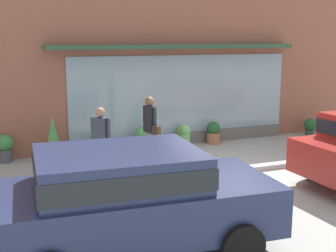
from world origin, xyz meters
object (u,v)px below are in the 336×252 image
(fire_hydrant, at_px, (185,144))
(potted_plant_trailing_edge, at_px, (182,135))
(potted_plant_by_entrance, at_px, (53,139))
(parked_car_navy, at_px, (128,195))
(potted_plant_low_front, at_px, (213,133))
(potted_plant_window_left, at_px, (5,147))
(potted_plant_doorstep, at_px, (142,138))
(pedestrian_with_handbag, at_px, (150,126))
(potted_plant_near_hydrant, at_px, (310,126))
(pedestrian_passerby, at_px, (101,137))
(potted_plant_window_right, at_px, (93,145))

(fire_hydrant, bearing_deg, potted_plant_trailing_edge, 68.83)
(potted_plant_trailing_edge, bearing_deg, potted_plant_by_entrance, -176.56)
(parked_car_navy, height_order, potted_plant_low_front, parked_car_navy)
(potted_plant_low_front, distance_m, potted_plant_window_left, 5.87)
(parked_car_navy, distance_m, potted_plant_doorstep, 6.04)
(potted_plant_low_front, bearing_deg, pedestrian_with_handbag, -149.15)
(fire_hydrant, relative_size, potted_plant_trailing_edge, 1.61)
(parked_car_navy, distance_m, potted_plant_near_hydrant, 9.66)
(pedestrian_passerby, xyz_separation_m, potted_plant_doorstep, (1.63, 2.00, -0.57))
(fire_hydrant, distance_m, parked_car_navy, 4.94)
(potted_plant_low_front, relative_size, potted_plant_window_right, 1.20)
(fire_hydrant, height_order, potted_plant_window_left, fire_hydrant)
(pedestrian_passerby, distance_m, potted_plant_doorstep, 2.64)
(fire_hydrant, relative_size, pedestrian_passerby, 0.61)
(fire_hydrant, relative_size, potted_plant_by_entrance, 0.85)
(pedestrian_with_handbag, height_order, parked_car_navy, pedestrian_with_handbag)
(potted_plant_window_left, xyz_separation_m, potted_plant_by_entrance, (1.17, -0.27, 0.16))
(pedestrian_passerby, height_order, potted_plant_by_entrance, pedestrian_passerby)
(pedestrian_with_handbag, height_order, potted_plant_low_front, pedestrian_with_handbag)
(potted_plant_near_hydrant, height_order, potted_plant_by_entrance, potted_plant_by_entrance)
(pedestrian_passerby, xyz_separation_m, potted_plant_trailing_edge, (2.91, 2.18, -0.62))
(fire_hydrant, bearing_deg, potted_plant_doorstep, 111.98)
(pedestrian_with_handbag, distance_m, potted_plant_doorstep, 1.55)
(potted_plant_near_hydrant, distance_m, potted_plant_trailing_edge, 4.44)
(fire_hydrant, distance_m, potted_plant_doorstep, 1.66)
(parked_car_navy, bearing_deg, potted_plant_trailing_edge, 63.35)
(pedestrian_passerby, relative_size, potted_plant_doorstep, 2.27)
(potted_plant_low_front, relative_size, potted_plant_window_left, 0.93)
(fire_hydrant, height_order, potted_plant_trailing_edge, fire_hydrant)
(potted_plant_trailing_edge, bearing_deg, potted_plant_window_right, -177.26)
(pedestrian_passerby, distance_m, potted_plant_trailing_edge, 3.69)
(pedestrian_with_handbag, relative_size, potted_plant_by_entrance, 1.46)
(pedestrian_passerby, bearing_deg, potted_plant_window_right, -49.62)
(parked_car_navy, bearing_deg, potted_plant_by_entrance, 96.84)
(potted_plant_doorstep, bearing_deg, potted_plant_window_left, 176.36)
(pedestrian_with_handbag, relative_size, potted_plant_window_right, 3.09)
(potted_plant_window_right, bearing_deg, potted_plant_doorstep, -2.17)
(parked_car_navy, height_order, potted_plant_near_hydrant, parked_car_navy)
(fire_hydrant, xyz_separation_m, potted_plant_low_front, (1.66, 1.65, -0.17))
(parked_car_navy, bearing_deg, potted_plant_near_hydrant, 39.34)
(parked_car_navy, distance_m, potted_plant_by_entrance, 5.62)
(potted_plant_doorstep, bearing_deg, potted_plant_by_entrance, -178.95)
(pedestrian_passerby, relative_size, potted_plant_near_hydrant, 2.96)
(potted_plant_doorstep, relative_size, potted_plant_window_left, 1.00)
(pedestrian_with_handbag, height_order, potted_plant_by_entrance, pedestrian_with_handbag)
(pedestrian_with_handbag, height_order, pedestrian_passerby, pedestrian_with_handbag)
(potted_plant_near_hydrant, height_order, potted_plant_low_front, potted_plant_low_front)
(potted_plant_doorstep, height_order, potted_plant_by_entrance, potted_plant_by_entrance)
(potted_plant_window_right, bearing_deg, pedestrian_with_handbag, -52.39)
(potted_plant_doorstep, height_order, potted_plant_window_left, potted_plant_window_left)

